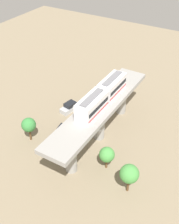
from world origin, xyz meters
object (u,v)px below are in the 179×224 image
at_px(train, 102,95).
at_px(tree_mid_lot, 29,125).
at_px(tree_far_corner, 107,155).
at_px(tree_near_viaduct, 129,174).
at_px(parked_car_silver, 70,107).
at_px(parked_car_black, 62,132).

distance_m(train, tree_mid_lot, 13.93).
bearing_deg(tree_far_corner, train, 124.95).
bearing_deg(tree_near_viaduct, parked_car_silver, 146.27).
bearing_deg(parked_car_silver, tree_mid_lot, -84.74).
height_order(train, parked_car_silver, train).
xyz_separation_m(train, parked_car_black, (-6.12, -3.71, -7.97)).
bearing_deg(train, tree_near_viaduct, -43.59).
distance_m(tree_near_viaduct, tree_mid_lot, 19.88).
distance_m(train, parked_car_silver, 12.75).
distance_m(parked_car_silver, tree_near_viaduct, 22.79).
bearing_deg(tree_near_viaduct, train, 136.41).
height_order(tree_mid_lot, tree_far_corner, tree_mid_lot).
bearing_deg(parked_car_black, train, 21.58).
bearing_deg(tree_near_viaduct, parked_car_black, 161.18).
height_order(tree_near_viaduct, tree_far_corner, tree_near_viaduct).
bearing_deg(train, parked_car_silver, 159.31).
xyz_separation_m(parked_car_black, tree_mid_lot, (-4.21, -3.94, 2.63)).
height_order(parked_car_silver, tree_far_corner, tree_far_corner).
relative_size(parked_car_silver, tree_far_corner, 1.08).
bearing_deg(parked_car_silver, parked_car_black, -55.69).
height_order(parked_car_black, tree_near_viaduct, tree_near_viaduct).
xyz_separation_m(tree_near_viaduct, tree_mid_lot, (-19.83, 1.38, -0.26)).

